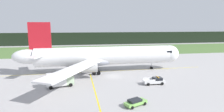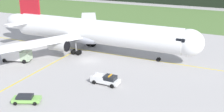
% 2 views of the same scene
% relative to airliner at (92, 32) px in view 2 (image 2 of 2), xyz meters
% --- Properties ---
extents(ground, '(320.00, 320.00, 0.00)m').
position_rel_airliner_xyz_m(ground, '(2.21, -6.12, -5.05)').
color(ground, '#A3A09F').
extents(grass_verge, '(320.00, 44.74, 0.04)m').
position_rel_airliner_xyz_m(grass_verge, '(2.21, 52.36, -5.03)').
color(grass_verge, '#4D6E35').
rests_on(grass_verge, ground).
extents(taxiway_centerline_main, '(68.10, 1.27, 0.01)m').
position_rel_airliner_xyz_m(taxiway_centerline_main, '(0.60, 0.01, -5.05)').
color(taxiway_centerline_main, yellow).
rests_on(taxiway_centerline_main, ground).
extents(taxiway_centerline_spur, '(0.82, 36.45, 0.01)m').
position_rel_airliner_xyz_m(taxiway_centerline_spur, '(-3.98, -20.87, -5.05)').
color(taxiway_centerline_spur, yellow).
rests_on(taxiway_centerline_spur, ground).
extents(airliner, '(53.34, 50.59, 15.73)m').
position_rel_airliner_xyz_m(airliner, '(0.00, 0.00, 0.00)').
color(airliner, white).
rests_on(airliner, ground).
extents(ops_pickup_truck, '(5.42, 2.33, 1.94)m').
position_rel_airliner_xyz_m(ops_pickup_truck, '(11.41, -15.37, -4.15)').
color(ops_pickup_truck, silver).
rests_on(ops_pickup_truck, ground).
extents(catering_truck, '(6.71, 4.17, 3.57)m').
position_rel_airliner_xyz_m(catering_truck, '(-12.26, -13.32, -3.26)').
color(catering_truck, '#A2BB98').
rests_on(catering_truck, ground).
extents(staff_car, '(4.73, 3.39, 1.30)m').
position_rel_airliner_xyz_m(staff_car, '(2.84, -26.84, -4.35)').
color(staff_car, '#7BBB54').
rests_on(staff_car, ground).
extents(apron_cone, '(0.65, 0.65, 0.82)m').
position_rel_airliner_xyz_m(apron_cone, '(10.74, -12.85, -4.66)').
color(apron_cone, black).
rests_on(apron_cone, ground).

